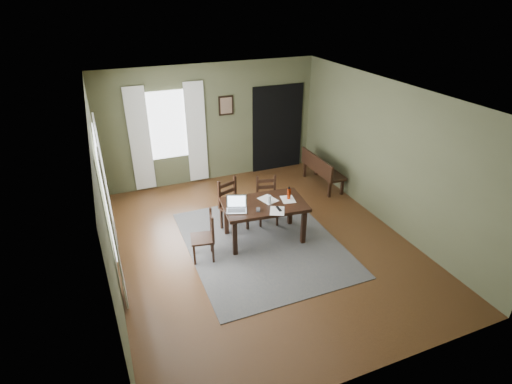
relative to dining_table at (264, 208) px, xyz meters
name	(u,v)px	position (x,y,z in m)	size (l,w,h in m)	color
ground	(262,243)	(-0.09, -0.14, -0.65)	(5.00, 6.00, 0.01)	#492C16
room_shell	(263,150)	(-0.09, -0.14, 1.16)	(5.02, 6.02, 2.71)	#4D5135
rug	(262,243)	(-0.09, -0.14, -0.64)	(2.60, 3.20, 0.01)	#484848
dining_table	(264,208)	(0.00, 0.00, 0.00)	(1.53, 1.01, 0.73)	black
chair_end	(205,237)	(-1.15, -0.18, -0.22)	(0.45, 0.45, 0.87)	black
chair_back_left	(232,206)	(-0.42, 0.55, -0.16)	(0.55, 0.55, 0.99)	black
chair_back_right	(267,201)	(0.29, 0.54, -0.20)	(0.48, 0.48, 0.92)	black
bench	(321,168)	(2.06, 1.52, -0.20)	(0.43, 1.33, 0.75)	black
laptop	(237,206)	(-0.53, -0.03, 0.15)	(0.42, 0.38, 0.24)	#B7B7BC
computer_mouse	(258,210)	(-0.20, -0.20, 0.11)	(0.06, 0.10, 0.04)	#3F3F42
tv_remote	(279,209)	(0.14, -0.29, 0.10)	(0.05, 0.17, 0.02)	black
drinking_glass	(269,200)	(0.07, -0.04, 0.17)	(0.07, 0.07, 0.15)	silver
water_bottle	(289,193)	(0.47, -0.01, 0.20)	(0.07, 0.07, 0.23)	#9B2A0B
paper_b	(277,211)	(0.10, -0.33, 0.09)	(0.24, 0.31, 0.00)	white
paper_c	(268,199)	(0.11, 0.10, 0.09)	(0.25, 0.33, 0.00)	white
paper_d	(288,199)	(0.45, -0.03, 0.09)	(0.23, 0.30, 0.00)	white
window_left	(104,191)	(-2.56, 0.06, 0.80)	(0.01, 1.30, 1.70)	white
window_back	(167,125)	(-1.09, 2.83, 0.80)	(1.00, 0.01, 1.50)	white
curtain_left_near	(114,233)	(-2.53, -0.76, 0.55)	(0.03, 0.48, 2.30)	silver
curtain_left_far	(106,183)	(-2.53, 0.88, 0.55)	(0.03, 0.48, 2.30)	silver
curtain_back_left	(140,140)	(-1.71, 2.80, 0.55)	(0.44, 0.03, 2.30)	silver
curtain_back_right	(196,133)	(-0.47, 2.80, 0.55)	(0.44, 0.03, 2.30)	silver
framed_picture	(226,105)	(0.26, 2.83, 1.10)	(0.34, 0.03, 0.44)	black
doorway_back	(278,128)	(1.56, 2.83, 0.40)	(1.30, 0.03, 2.10)	black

